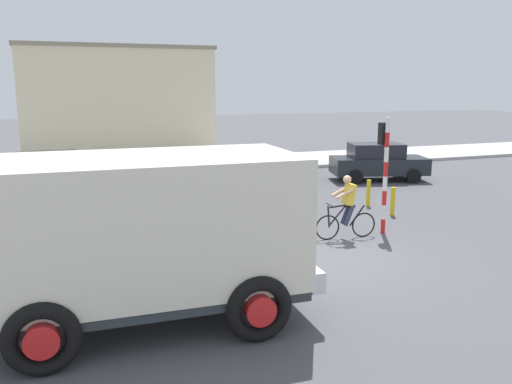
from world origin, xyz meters
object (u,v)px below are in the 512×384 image
(traffic_light_pole, at_px, (385,159))
(car_red_near, at_px, (45,173))
(bollard_near, at_px, (393,201))
(truck_foreground, at_px, (146,229))
(cyclist, at_px, (347,207))
(bollard_far, at_px, (368,193))
(car_white_mid, at_px, (378,162))

(traffic_light_pole, bearing_deg, car_red_near, 134.84)
(traffic_light_pole, distance_m, bollard_near, 2.68)
(truck_foreground, height_order, cyclist, truck_foreground)
(truck_foreground, bearing_deg, cyclist, 29.66)
(cyclist, relative_size, traffic_light_pole, 0.54)
(car_red_near, distance_m, bollard_far, 11.84)
(car_white_mid, xyz_separation_m, bollard_far, (-3.09, -4.16, -0.37))
(traffic_light_pole, height_order, bollard_near, traffic_light_pole)
(car_red_near, bearing_deg, car_white_mid, -7.36)
(car_white_mid, bearing_deg, car_red_near, 172.64)
(truck_foreground, xyz_separation_m, cyclist, (5.80, 3.30, -0.80))
(cyclist, xyz_separation_m, car_red_near, (-7.58, 9.05, -0.05))
(cyclist, distance_m, car_red_near, 11.80)
(truck_foreground, height_order, bollard_near, truck_foreground)
(traffic_light_pole, relative_size, bollard_far, 3.56)
(traffic_light_pole, xyz_separation_m, bollard_far, (1.45, 2.97, -1.62))
(car_red_near, xyz_separation_m, car_white_mid, (13.36, -1.73, 0.00))
(cyclist, height_order, car_white_mid, cyclist)
(truck_foreground, height_order, car_red_near, truck_foreground)
(car_white_mid, bearing_deg, cyclist, -128.30)
(traffic_light_pole, distance_m, car_red_near, 12.56)
(truck_foreground, distance_m, traffic_light_pole, 7.86)
(truck_foreground, relative_size, bollard_near, 6.12)
(truck_foreground, bearing_deg, bollard_far, 37.27)
(truck_foreground, distance_m, car_red_near, 12.51)
(truck_foreground, bearing_deg, car_red_near, 98.19)
(traffic_light_pole, bearing_deg, bollard_far, 63.98)
(bollard_near, bearing_deg, car_white_mid, 60.93)
(cyclist, relative_size, bollard_far, 1.92)
(traffic_light_pole, bearing_deg, bollard_near, 47.31)
(traffic_light_pole, relative_size, bollard_near, 3.56)
(truck_foreground, xyz_separation_m, traffic_light_pole, (7.04, 3.49, 0.40))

